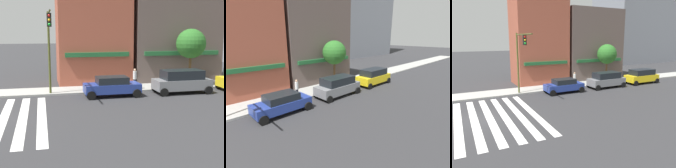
# 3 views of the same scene
# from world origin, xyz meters

# --- Properties ---
(ground_plane) EXTENTS (200.00, 200.00, 0.00)m
(ground_plane) POSITION_xyz_m (0.00, 0.00, 0.00)
(ground_plane) COLOR #2D2D30
(sidewalk_left) EXTENTS (120.00, 3.00, 0.15)m
(sidewalk_left) POSITION_xyz_m (0.00, 7.50, 0.07)
(sidewalk_left) COLOR #9E9E99
(sidewalk_left) RESTS_ON ground_plane
(crosswalk_stripes) EXTENTS (8.36, 10.80, 0.01)m
(crosswalk_stripes) POSITION_xyz_m (-0.00, 0.00, 0.00)
(crosswalk_stripes) COLOR silver
(crosswalk_stripes) RESTS_ON ground_plane
(storefront_row) EXTENTS (16.15, 5.30, 15.74)m
(storefront_row) POSITION_xyz_m (12.78, 11.50, 6.62)
(storefront_row) COLOR #9E4C38
(storefront_row) RESTS_ON ground_plane
(traffic_signal) EXTENTS (0.32, 5.17, 6.62)m
(traffic_signal) POSITION_xyz_m (4.64, 5.24, 4.53)
(traffic_signal) COLOR #474C1E
(traffic_signal) RESTS_ON ground_plane
(sedan_blue) EXTENTS (4.43, 2.02, 1.59)m
(sedan_blue) POSITION_xyz_m (9.37, 4.70, 0.84)
(sedan_blue) COLOR navy
(sedan_blue) RESTS_ON ground_plane
(suv_grey) EXTENTS (4.73, 2.12, 1.94)m
(suv_grey) POSITION_xyz_m (15.33, 4.70, 1.03)
(suv_grey) COLOR slate
(suv_grey) RESTS_ON ground_plane
(suv_yellow) EXTENTS (4.70, 2.12, 1.94)m
(suv_yellow) POSITION_xyz_m (21.33, 4.70, 1.03)
(suv_yellow) COLOR yellow
(suv_yellow) RESTS_ON ground_plane
(pedestrian_white_shirt) EXTENTS (0.32, 0.32, 1.77)m
(pedestrian_white_shirt) POSITION_xyz_m (11.82, 6.60, 1.07)
(pedestrian_white_shirt) COLOR #23232D
(pedestrian_white_shirt) RESTS_ON sidewalk_left
(fire_hydrant) EXTENTS (0.24, 0.24, 0.84)m
(fire_hydrant) POSITION_xyz_m (8.63, 6.40, 0.61)
(fire_hydrant) COLOR red
(fire_hydrant) RESTS_ON sidewalk_left
(street_tree) EXTENTS (2.70, 2.70, 5.16)m
(street_tree) POSITION_xyz_m (17.42, 7.50, 3.94)
(street_tree) COLOR brown
(street_tree) RESTS_ON sidewalk_left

